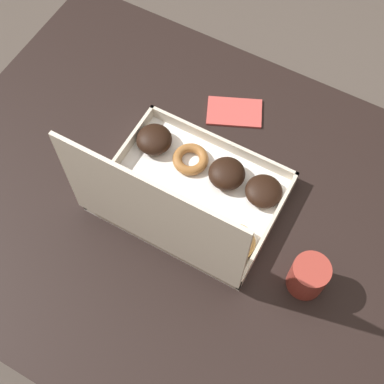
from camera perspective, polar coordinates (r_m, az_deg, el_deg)
ground_plane at (r=1.89m, az=0.40°, el=-11.99°), size 8.00×8.00×0.00m
dining_table at (r=1.25m, az=0.59°, el=-4.00°), size 1.24×0.92×0.77m
donut_box at (r=1.12m, az=-0.31°, el=-0.52°), size 0.38×0.30×0.31m
coffee_mug at (r=1.09m, az=12.31°, el=-8.74°), size 0.08×0.08×0.09m
paper_napkin at (r=1.30m, az=4.54°, el=8.50°), size 0.15×0.13×0.01m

